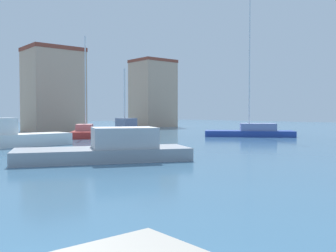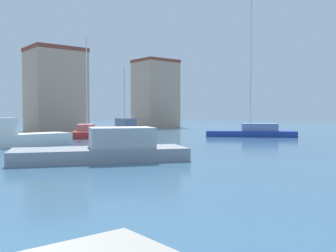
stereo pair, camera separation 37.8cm
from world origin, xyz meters
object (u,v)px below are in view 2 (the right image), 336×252
(motorboat_grey_inner_mooring, at_px, (107,149))
(sailboat_blue_distant_north, at_px, (253,131))
(sailboat_navy_outer_mooring, at_px, (125,136))
(sailboat_red_far_right, at_px, (87,132))
(motorboat_white_far_left, at_px, (6,137))

(motorboat_grey_inner_mooring, bearing_deg, sailboat_blue_distant_north, 20.09)
(sailboat_navy_outer_mooring, relative_size, sailboat_blue_distant_north, 0.39)
(sailboat_red_far_right, xyz_separation_m, motorboat_white_far_left, (-10.04, -7.23, 0.21))
(sailboat_navy_outer_mooring, bearing_deg, motorboat_white_far_left, 152.96)
(motorboat_white_far_left, bearing_deg, motorboat_grey_inner_mooring, -81.68)
(motorboat_white_far_left, relative_size, motorboat_grey_inner_mooring, 0.96)
(sailboat_red_far_right, distance_m, motorboat_grey_inner_mooring, 20.41)
(sailboat_red_far_right, height_order, motorboat_grey_inner_mooring, sailboat_red_far_right)
(sailboat_red_far_right, relative_size, sailboat_blue_distant_north, 0.70)
(sailboat_navy_outer_mooring, xyz_separation_m, sailboat_blue_distant_north, (15.82, 0.40, -0.13))
(motorboat_grey_inner_mooring, bearing_deg, sailboat_red_far_right, 65.76)
(sailboat_blue_distant_north, distance_m, motorboat_grey_inner_mooring, 23.09)
(sailboat_blue_distant_north, bearing_deg, sailboat_red_far_right, 141.27)
(sailboat_red_far_right, distance_m, sailboat_blue_distant_north, 17.06)
(sailboat_navy_outer_mooring, bearing_deg, sailboat_blue_distant_north, 1.46)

